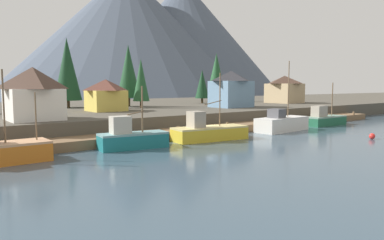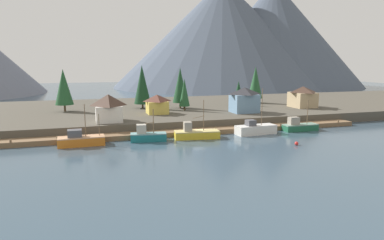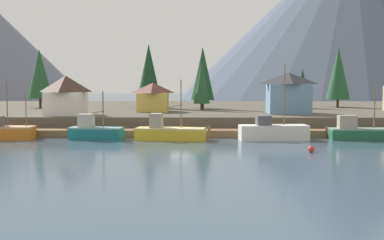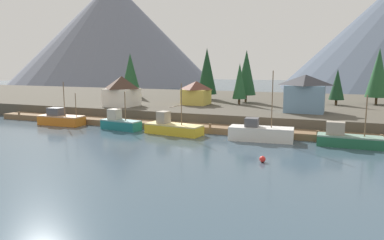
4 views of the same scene
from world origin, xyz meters
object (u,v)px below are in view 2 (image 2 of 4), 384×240
at_px(fishing_boat_orange, 81,140).
at_px(fishing_boat_teal, 147,136).
at_px(house_yellow, 157,104).
at_px(channel_buoy, 297,143).
at_px(house_tan, 303,97).
at_px(fishing_boat_yellow, 196,134).
at_px(conifer_near_left, 180,85).
at_px(conifer_back_left, 184,93).
at_px(conifer_mid_left, 64,87).
at_px(conifer_near_right, 238,91).
at_px(conifer_back_right, 255,82).
at_px(conifer_mid_right, 142,84).
at_px(fishing_boat_green, 299,126).
at_px(fishing_boat_white, 255,129).
at_px(house_blue, 244,100).
at_px(house_white, 109,108).

xyz_separation_m(fishing_boat_orange, fishing_boat_teal, (12.58, -0.06, 0.01)).
height_order(fishing_boat_teal, house_yellow, house_yellow).
bearing_deg(channel_buoy, fishing_boat_teal, 155.75).
relative_size(house_tan, channel_buoy, 10.04).
xyz_separation_m(fishing_boat_yellow, conifer_near_left, (4.65, 28.83, 8.08)).
bearing_deg(fishing_boat_orange, house_tan, 16.33).
distance_m(fishing_boat_orange, conifer_back_left, 36.21).
bearing_deg(conifer_mid_left, channel_buoy, -44.91).
height_order(conifer_near_right, conifer_back_right, conifer_back_right).
bearing_deg(conifer_mid_right, fishing_boat_teal, -97.69).
distance_m(conifer_mid_right, channel_buoy, 49.33).
distance_m(conifer_near_right, conifer_mid_left, 50.23).
relative_size(conifer_back_left, channel_buoy, 12.35).
relative_size(fishing_boat_orange, conifer_mid_left, 0.75).
distance_m(fishing_boat_teal, conifer_near_right, 45.13).
bearing_deg(fishing_boat_yellow, fishing_boat_green, 9.00).
distance_m(fishing_boat_green, conifer_near_left, 35.68).
xyz_separation_m(fishing_boat_white, house_tan, (25.63, 19.86, 4.52)).
distance_m(fishing_boat_yellow, conifer_near_left, 30.30).
height_order(conifer_mid_right, conifer_back_left, conifer_mid_right).
distance_m(fishing_boat_teal, conifer_mid_left, 36.07).
height_order(conifer_back_left, conifer_back_right, conifer_back_right).
distance_m(fishing_boat_yellow, conifer_mid_left, 41.97).
bearing_deg(conifer_near_left, conifer_back_left, -92.22).
bearing_deg(fishing_boat_teal, fishing_boat_green, 8.62).
relative_size(house_blue, conifer_near_left, 0.60).
distance_m(fishing_boat_white, fishing_boat_green, 11.43).
distance_m(fishing_boat_white, channel_buoy, 11.87).
xyz_separation_m(fishing_boat_orange, conifer_mid_right, (16.82, 31.42, 8.20)).
xyz_separation_m(conifer_mid_left, channel_buoy, (42.90, -42.76, -8.71)).
distance_m(house_blue, conifer_near_left, 19.40).
bearing_deg(fishing_boat_green, conifer_back_left, 132.25).
xyz_separation_m(house_yellow, house_white, (-12.65, -8.58, 0.58)).
height_order(house_blue, conifer_near_left, conifer_near_left).
relative_size(fishing_boat_green, conifer_back_left, 0.93).
xyz_separation_m(house_yellow, conifer_mid_left, (-22.78, 11.35, 4.05)).
distance_m(conifer_near_left, conifer_mid_right, 10.81).
xyz_separation_m(fishing_boat_yellow, house_yellow, (-3.88, 20.04, 4.01)).
bearing_deg(house_tan, fishing_boat_white, -142.23).
relative_size(conifer_back_left, conifer_back_right, 0.74).
bearing_deg(conifer_mid_left, house_blue, -19.49).
xyz_separation_m(fishing_boat_yellow, house_white, (-16.53, 11.47, 4.59)).
height_order(house_yellow, conifer_back_right, conifer_back_right).
xyz_separation_m(house_white, conifer_back_right, (47.87, 22.87, 3.55)).
xyz_separation_m(fishing_boat_orange, house_white, (6.00, 10.97, 4.51)).
bearing_deg(conifer_mid_right, fishing_boat_yellow, -79.86).
height_order(fishing_boat_teal, house_blue, house_blue).
bearing_deg(house_tan, house_white, -171.25).
height_order(house_yellow, conifer_near_right, conifer_near_right).
height_order(fishing_boat_teal, fishing_boat_white, fishing_boat_white).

